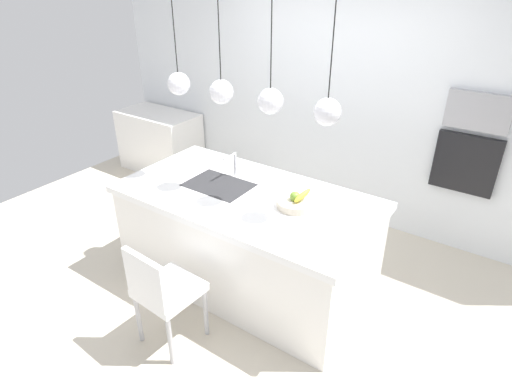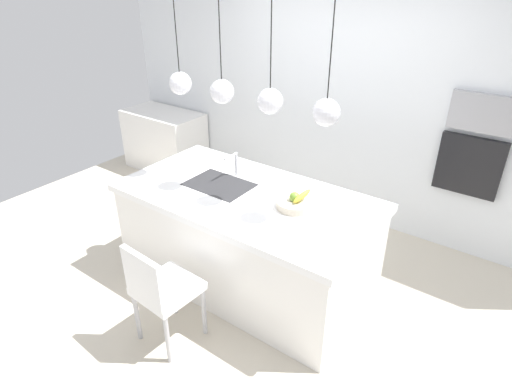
{
  "view_description": "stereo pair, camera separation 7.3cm",
  "coord_description": "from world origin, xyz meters",
  "px_view_note": "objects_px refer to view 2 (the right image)",
  "views": [
    {
      "loc": [
        1.84,
        -2.52,
        2.55
      ],
      "look_at": [
        0.1,
        0.0,
        0.93
      ],
      "focal_mm": 29.84,
      "sensor_mm": 36.0,
      "label": 1
    },
    {
      "loc": [
        1.9,
        -2.47,
        2.55
      ],
      "look_at": [
        0.1,
        0.0,
        0.93
      ],
      "focal_mm": 29.84,
      "sensor_mm": 36.0,
      "label": 2
    }
  ],
  "objects_px": {
    "fruit_bowl": "(295,203)",
    "oven": "(469,165)",
    "microwave": "(483,113)",
    "chair_near": "(161,289)"
  },
  "relations": [
    {
      "from": "oven",
      "to": "chair_near",
      "type": "bearing_deg",
      "value": -119.55
    },
    {
      "from": "microwave",
      "to": "oven",
      "type": "relative_size",
      "value": 0.96
    },
    {
      "from": "fruit_bowl",
      "to": "microwave",
      "type": "xyz_separation_m",
      "value": [
        0.94,
        1.53,
        0.51
      ]
    },
    {
      "from": "microwave",
      "to": "oven",
      "type": "bearing_deg",
      "value": 0.0
    },
    {
      "from": "microwave",
      "to": "chair_near",
      "type": "bearing_deg",
      "value": -119.55
    },
    {
      "from": "oven",
      "to": "microwave",
      "type": "bearing_deg",
      "value": 0.0
    },
    {
      "from": "oven",
      "to": "fruit_bowl",
      "type": "bearing_deg",
      "value": -121.59
    },
    {
      "from": "fruit_bowl",
      "to": "oven",
      "type": "xyz_separation_m",
      "value": [
        0.94,
        1.53,
        0.01
      ]
    },
    {
      "from": "microwave",
      "to": "chair_near",
      "type": "distance_m",
      "value": 3.06
    },
    {
      "from": "microwave",
      "to": "oven",
      "type": "xyz_separation_m",
      "value": [
        0.0,
        0.0,
        -0.5
      ]
    }
  ]
}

